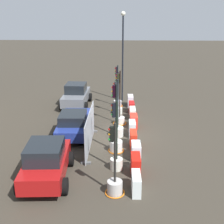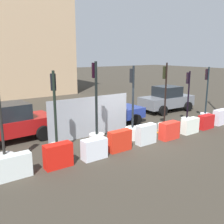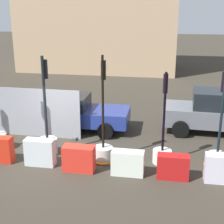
# 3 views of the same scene
# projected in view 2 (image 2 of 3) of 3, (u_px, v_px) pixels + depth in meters

# --- Properties ---
(ground_plane) EXTENTS (120.00, 120.00, 0.00)m
(ground_plane) POSITION_uv_depth(u_px,v_px,m) (136.00, 139.00, 12.43)
(ground_plane) COLOR #363027
(traffic_light_0) EXTENTS (0.84, 0.84, 3.17)m
(traffic_light_0) POSITION_uv_depth(u_px,v_px,m) (4.00, 155.00, 9.12)
(traffic_light_0) COLOR #AFAAA6
(traffic_light_0) RESTS_ON ground_plane
(traffic_light_1) EXTENTS (0.60, 0.60, 3.47)m
(traffic_light_1) POSITION_uv_depth(u_px,v_px,m) (57.00, 140.00, 10.17)
(traffic_light_1) COLOR silver
(traffic_light_1) RESTS_ON ground_plane
(traffic_light_2) EXTENTS (0.86, 0.86, 3.77)m
(traffic_light_2) POSITION_uv_depth(u_px,v_px,m) (97.00, 134.00, 11.29)
(traffic_light_2) COLOR silver
(traffic_light_2) RESTS_ON ground_plane
(traffic_light_3) EXTENTS (0.70, 0.70, 3.54)m
(traffic_light_3) POSITION_uv_depth(u_px,v_px,m) (132.00, 126.00, 12.36)
(traffic_light_3) COLOR silver
(traffic_light_3) RESTS_ON ground_plane
(traffic_light_4) EXTENTS (0.92, 0.92, 3.64)m
(traffic_light_4) POSITION_uv_depth(u_px,v_px,m) (164.00, 123.00, 13.47)
(traffic_light_4) COLOR silver
(traffic_light_4) RESTS_ON ground_plane
(traffic_light_5) EXTENTS (0.64, 0.64, 3.13)m
(traffic_light_5) POSITION_uv_depth(u_px,v_px,m) (187.00, 117.00, 14.70)
(traffic_light_5) COLOR silver
(traffic_light_5) RESTS_ON ground_plane
(traffic_light_6) EXTENTS (0.83, 0.83, 3.31)m
(traffic_light_6) POSITION_uv_depth(u_px,v_px,m) (205.00, 113.00, 15.75)
(traffic_light_6) COLOR silver
(traffic_light_6) RESTS_ON ground_plane
(construction_barrier_0) EXTENTS (1.08, 0.38, 0.83)m
(construction_barrier_0) POSITION_uv_depth(u_px,v_px,m) (15.00, 166.00, 8.49)
(construction_barrier_0) COLOR silver
(construction_barrier_0) RESTS_ON ground_plane
(construction_barrier_1) EXTENTS (1.03, 0.44, 0.90)m
(construction_barrier_1) POSITION_uv_depth(u_px,v_px,m) (58.00, 156.00, 9.30)
(construction_barrier_1) COLOR red
(construction_barrier_1) RESTS_ON ground_plane
(construction_barrier_2) EXTENTS (1.01, 0.48, 0.82)m
(construction_barrier_2) POSITION_uv_depth(u_px,v_px,m) (94.00, 149.00, 10.07)
(construction_barrier_2) COLOR silver
(construction_barrier_2) RESTS_ON ground_plane
(construction_barrier_3) EXTENTS (1.05, 0.39, 0.90)m
(construction_barrier_3) POSITION_uv_depth(u_px,v_px,m) (120.00, 141.00, 10.87)
(construction_barrier_3) COLOR red
(construction_barrier_3) RESTS_ON ground_plane
(construction_barrier_4) EXTENTS (1.00, 0.40, 0.92)m
(construction_barrier_4) POSITION_uv_depth(u_px,v_px,m) (146.00, 134.00, 11.73)
(construction_barrier_4) COLOR silver
(construction_barrier_4) RESTS_ON ground_plane
(construction_barrier_5) EXTENTS (1.03, 0.49, 0.84)m
(construction_barrier_5) POSITION_uv_depth(u_px,v_px,m) (169.00, 131.00, 12.40)
(construction_barrier_5) COLOR red
(construction_barrier_5) RESTS_ON ground_plane
(construction_barrier_6) EXTENTS (1.03, 0.42, 0.80)m
(construction_barrier_6) POSITION_uv_depth(u_px,v_px,m) (190.00, 126.00, 13.31)
(construction_barrier_6) COLOR white
(construction_barrier_6) RESTS_ON ground_plane
(construction_barrier_7) EXTENTS (0.98, 0.42, 0.78)m
(construction_barrier_7) POSITION_uv_depth(u_px,v_px,m) (206.00, 122.00, 14.11)
(construction_barrier_7) COLOR red
(construction_barrier_7) RESTS_ON ground_plane
(construction_barrier_8) EXTENTS (0.99, 0.44, 0.89)m
(construction_barrier_8) POSITION_uv_depth(u_px,v_px,m) (220.00, 117.00, 14.94)
(construction_barrier_8) COLOR silver
(construction_barrier_8) RESTS_ON ground_plane
(car_grey_saloon) EXTENTS (4.02, 2.23, 1.80)m
(car_grey_saloon) POSITION_uv_depth(u_px,v_px,m) (167.00, 99.00, 18.38)
(car_grey_saloon) COLOR slate
(car_grey_saloon) RESTS_ON ground_plane
(car_red_compact) EXTENTS (3.92, 2.32, 1.81)m
(car_red_compact) POSITION_uv_depth(u_px,v_px,m) (11.00, 123.00, 12.07)
(car_red_compact) COLOR #9F1212
(car_red_compact) RESTS_ON ground_plane
(car_blue_estate) EXTENTS (4.44, 2.24, 1.50)m
(car_blue_estate) POSITION_uv_depth(u_px,v_px,m) (106.00, 113.00, 14.62)
(car_blue_estate) COLOR navy
(car_blue_estate) RESTS_ON ground_plane
(site_fence_panel) EXTENTS (4.48, 0.50, 2.01)m
(site_fence_panel) POSITION_uv_depth(u_px,v_px,m) (91.00, 118.00, 12.70)
(site_fence_panel) COLOR #9297A0
(site_fence_panel) RESTS_ON ground_plane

